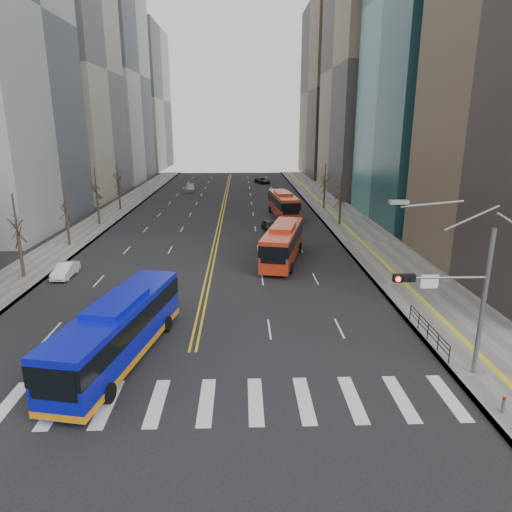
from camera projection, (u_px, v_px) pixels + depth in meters
The scene contains 16 objects.
ground at pixel (182, 402), 21.88m from camera, with size 220.00×220.00×0.00m, color black.
sidewalk_right at pixel (343, 217), 65.62m from camera, with size 7.00×130.00×0.15m, color slate.
sidewalk_left at pixel (104, 219), 64.57m from camera, with size 5.00×130.00×0.15m, color slate.
crosswalk at pixel (182, 402), 21.87m from camera, with size 26.70×4.00×0.01m.
centerline at pixel (223, 206), 74.71m from camera, with size 0.55×100.00×0.01m.
office_towers at pixel (224, 60), 81.08m from camera, with size 83.00×134.00×58.00m.
signal_mast at pixel (457, 290), 22.88m from camera, with size 5.37×0.37×9.39m.
pedestrian_railing at pixel (428, 329), 27.85m from camera, with size 0.06×6.06×1.02m.
street_trees at pixel (155, 195), 53.50m from camera, with size 35.20×47.20×7.60m.
blue_bus at pixel (119, 329), 25.33m from camera, with size 5.05×12.74×3.62m.
red_bus_near at pixel (283, 241), 44.04m from camera, with size 5.19×11.64×3.59m.
red_bus_far at pixel (283, 203), 65.53m from camera, with size 3.76×11.65×3.62m.
car_white at pixel (65, 270), 39.79m from camera, with size 1.33×3.81×1.25m, color silver.
car_dark_mid at pixel (269, 225), 57.43m from camera, with size 1.50×3.73×1.27m, color black.
car_silver at pixel (190, 188), 91.18m from camera, with size 1.97×4.85×1.41m, color #AAA9AF.
car_dark_far at pixel (262, 181), 103.81m from camera, with size 2.21×4.80×1.33m, color black.
Camera 1 is at (2.95, -19.19, 12.80)m, focal length 32.00 mm.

